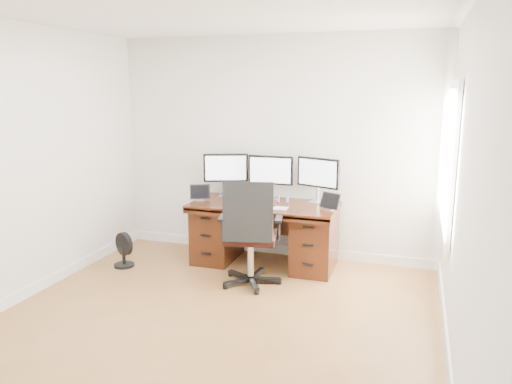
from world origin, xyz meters
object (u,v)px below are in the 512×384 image
(keyboard, at_px, (264,207))
(floor_fan, at_px, (123,250))
(office_chair, at_px, (250,251))
(monitor_center, at_px, (271,172))
(desk, at_px, (265,232))

(keyboard, bearing_deg, floor_fan, -143.80)
(office_chair, relative_size, floor_fan, 2.82)
(monitor_center, bearing_deg, floor_fan, -152.97)
(office_chair, bearing_deg, desk, 81.84)
(desk, height_order, monitor_center, monitor_center)
(office_chair, relative_size, keyboard, 3.93)
(floor_fan, distance_m, keyboard, 1.75)
(desk, distance_m, office_chair, 0.69)
(office_chair, xyz_separation_m, floor_fan, (-1.61, 0.08, -0.18))
(office_chair, bearing_deg, floor_fan, 164.78)
(floor_fan, height_order, monitor_center, monitor_center)
(monitor_center, relative_size, keyboard, 1.86)
(floor_fan, height_order, keyboard, keyboard)
(office_chair, distance_m, floor_fan, 1.62)
(desk, relative_size, floor_fan, 4.13)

